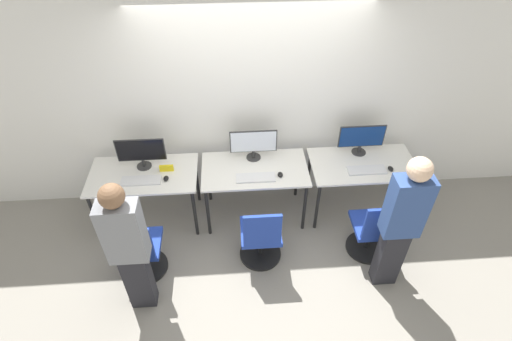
# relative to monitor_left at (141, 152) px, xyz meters

# --- Properties ---
(ground_plane) EXTENTS (20.00, 20.00, 0.00)m
(ground_plane) POSITION_rel_monitor_left_xyz_m (1.30, -0.48, -0.97)
(ground_plane) COLOR gray
(wall_back) EXTENTS (12.00, 0.05, 2.80)m
(wall_back) POSITION_rel_monitor_left_xyz_m (1.30, 0.34, 0.43)
(wall_back) COLOR silver
(wall_back) RESTS_ON ground_plane
(desk_left) EXTENTS (1.24, 0.69, 0.75)m
(desk_left) POSITION_rel_monitor_left_xyz_m (0.00, -0.14, -0.30)
(desk_left) COLOR silver
(desk_left) RESTS_ON ground_plane
(monitor_left) EXTENTS (0.56, 0.17, 0.39)m
(monitor_left) POSITION_rel_monitor_left_xyz_m (0.00, 0.00, 0.00)
(monitor_left) COLOR #2D2D2D
(monitor_left) RESTS_ON desk_left
(keyboard_left) EXTENTS (0.45, 0.16, 0.02)m
(keyboard_left) POSITION_rel_monitor_left_xyz_m (0.00, -0.26, -0.21)
(keyboard_left) COLOR silver
(keyboard_left) RESTS_ON desk_left
(mouse_left) EXTENTS (0.06, 0.09, 0.03)m
(mouse_left) POSITION_rel_monitor_left_xyz_m (0.28, -0.25, -0.20)
(mouse_left) COLOR black
(mouse_left) RESTS_ON desk_left
(office_chair_left) EXTENTS (0.48, 0.48, 0.88)m
(office_chair_left) POSITION_rel_monitor_left_xyz_m (0.02, -0.95, -0.61)
(office_chair_left) COLOR black
(office_chair_left) RESTS_ON ground_plane
(person_left) EXTENTS (0.36, 0.22, 1.65)m
(person_left) POSITION_rel_monitor_left_xyz_m (0.06, -1.31, -0.07)
(person_left) COLOR #232328
(person_left) RESTS_ON ground_plane
(desk_center) EXTENTS (1.24, 0.69, 0.75)m
(desk_center) POSITION_rel_monitor_left_xyz_m (1.30, -0.14, -0.30)
(desk_center) COLOR silver
(desk_center) RESTS_ON ground_plane
(monitor_center) EXTENTS (0.56, 0.17, 0.39)m
(monitor_center) POSITION_rel_monitor_left_xyz_m (1.30, 0.07, 0.00)
(monitor_center) COLOR #2D2D2D
(monitor_center) RESTS_ON desk_center
(keyboard_center) EXTENTS (0.45, 0.16, 0.02)m
(keyboard_center) POSITION_rel_monitor_left_xyz_m (1.30, -0.31, -0.21)
(keyboard_center) COLOR silver
(keyboard_center) RESTS_ON desk_center
(mouse_center) EXTENTS (0.06, 0.09, 0.03)m
(mouse_center) POSITION_rel_monitor_left_xyz_m (1.58, -0.28, -0.20)
(mouse_center) COLOR black
(mouse_center) RESTS_ON desk_center
(office_chair_center) EXTENTS (0.48, 0.48, 0.88)m
(office_chair_center) POSITION_rel_monitor_left_xyz_m (1.31, -0.86, -0.61)
(office_chair_center) COLOR black
(office_chair_center) RESTS_ON ground_plane
(desk_right) EXTENTS (1.24, 0.69, 0.75)m
(desk_right) POSITION_rel_monitor_left_xyz_m (2.59, -0.14, -0.30)
(desk_right) COLOR silver
(desk_right) RESTS_ON ground_plane
(monitor_right) EXTENTS (0.56, 0.17, 0.39)m
(monitor_right) POSITION_rel_monitor_left_xyz_m (2.59, 0.08, 0.00)
(monitor_right) COLOR #2D2D2D
(monitor_right) RESTS_ON desk_right
(keyboard_right) EXTENTS (0.45, 0.16, 0.02)m
(keyboard_right) POSITION_rel_monitor_left_xyz_m (2.59, -0.27, -0.21)
(keyboard_right) COLOR silver
(keyboard_right) RESTS_ON desk_right
(mouse_right) EXTENTS (0.06, 0.09, 0.03)m
(mouse_right) POSITION_rel_monitor_left_xyz_m (2.88, -0.27, -0.20)
(mouse_right) COLOR black
(mouse_right) RESTS_ON desk_right
(office_chair_right) EXTENTS (0.48, 0.48, 0.88)m
(office_chair_right) POSITION_rel_monitor_left_xyz_m (2.57, -0.85, -0.61)
(office_chair_right) COLOR black
(office_chair_right) RESTS_ON ground_plane
(person_right) EXTENTS (0.36, 0.22, 1.70)m
(person_right) POSITION_rel_monitor_left_xyz_m (2.63, -1.22, -0.03)
(person_right) COLOR #232328
(person_right) RESTS_ON ground_plane
(placard_left) EXTENTS (0.16, 0.03, 0.08)m
(placard_left) POSITION_rel_monitor_left_xyz_m (0.27, -0.10, -0.18)
(placard_left) COLOR yellow
(placard_left) RESTS_ON desk_left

